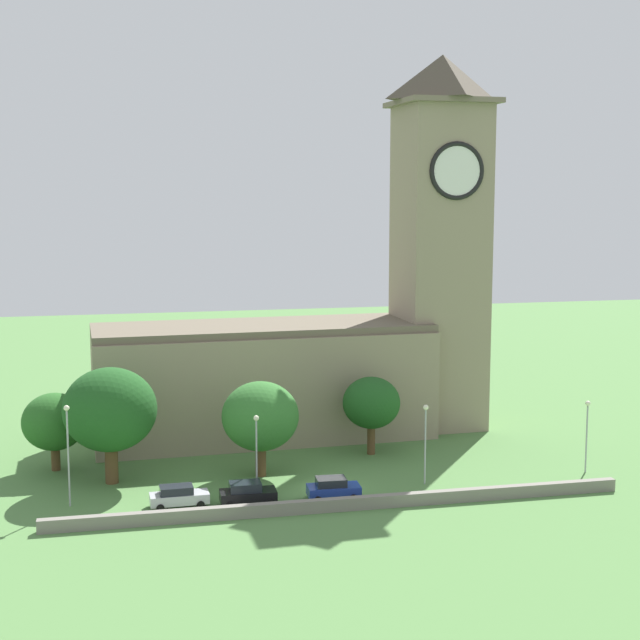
# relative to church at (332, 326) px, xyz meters

# --- Properties ---
(ground_plane) EXTENTS (200.00, 200.00, 0.00)m
(ground_plane) POSITION_rel_church_xyz_m (-4.45, -2.99, -10.56)
(ground_plane) COLOR #517F42
(church) EXTENTS (39.03, 12.05, 36.81)m
(church) POSITION_rel_church_xyz_m (0.00, 0.00, 0.00)
(church) COLOR gray
(church) RESTS_ON ground
(quay_barrier) EXTENTS (44.23, 0.70, 0.96)m
(quay_barrier) POSITION_rel_church_xyz_m (-4.45, -22.96, -10.08)
(quay_barrier) COLOR gray
(quay_barrier) RESTS_ON ground
(car_silver) EXTENTS (4.47, 2.14, 1.65)m
(car_silver) POSITION_rel_church_xyz_m (-16.49, -19.48, -9.73)
(car_silver) COLOR silver
(car_silver) RESTS_ON ground
(car_black) EXTENTS (4.29, 2.29, 1.81)m
(car_black) POSITION_rel_church_xyz_m (-11.36, -20.23, -9.65)
(car_black) COLOR black
(car_black) RESTS_ON ground
(car_blue) EXTENTS (4.16, 2.42, 1.72)m
(car_blue) POSITION_rel_church_xyz_m (-4.69, -20.29, -9.69)
(car_blue) COLOR #233D9E
(car_blue) RESTS_ON ground
(streetlamp_west_end) EXTENTS (0.44, 0.44, 7.82)m
(streetlamp_west_end) POSITION_rel_church_xyz_m (-24.52, -17.54, -5.42)
(streetlamp_west_end) COLOR #9EA0A5
(streetlamp_west_end) RESTS_ON ground
(streetlamp_west_mid) EXTENTS (0.44, 0.44, 6.31)m
(streetlamp_west_mid) POSITION_rel_church_xyz_m (-10.23, -17.60, -6.28)
(streetlamp_west_mid) COLOR #9EA0A5
(streetlamp_west_mid) RESTS_ON ground
(streetlamp_central) EXTENTS (0.44, 0.44, 6.61)m
(streetlamp_central) POSITION_rel_church_xyz_m (3.49, -18.21, -6.11)
(streetlamp_central) COLOR #9EA0A5
(streetlamp_central) RESTS_ON ground
(streetlamp_east_mid) EXTENTS (0.44, 0.44, 6.21)m
(streetlamp_east_mid) POSITION_rel_church_xyz_m (17.84, -18.12, -6.34)
(streetlamp_east_mid) COLOR #9EA0A5
(streetlamp_east_mid) RESTS_ON ground
(tree_riverside_west) EXTENTS (5.20, 5.20, 7.10)m
(tree_riverside_west) POSITION_rel_church_xyz_m (1.62, -8.69, -5.84)
(tree_riverside_west) COLOR brown
(tree_riverside_west) RESTS_ON ground
(tree_riverside_east) EXTENTS (7.59, 7.59, 9.57)m
(tree_riverside_east) POSITION_rel_church_xyz_m (-21.38, -12.34, -4.45)
(tree_riverside_east) COLOR brown
(tree_riverside_east) RESTS_ON ground
(tree_churchyard) EXTENTS (6.44, 6.44, 8.02)m
(tree_churchyard) POSITION_rel_church_xyz_m (-9.19, -13.05, -5.47)
(tree_churchyard) COLOR brown
(tree_churchyard) RESTS_ON ground
(tree_by_tower) EXTENTS (5.45, 5.45, 6.70)m
(tree_by_tower) POSITION_rel_church_xyz_m (-26.05, -7.66, -6.34)
(tree_by_tower) COLOR brown
(tree_by_tower) RESTS_ON ground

